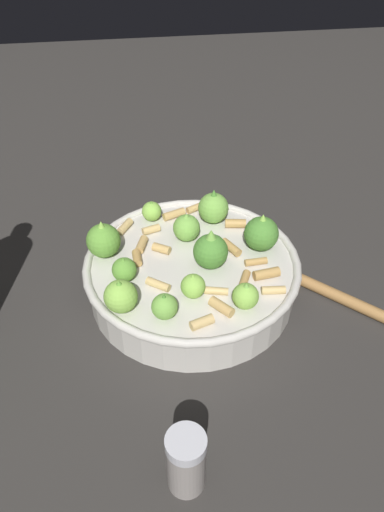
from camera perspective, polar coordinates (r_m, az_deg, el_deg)
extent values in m
plane|color=#2D2B28|center=(0.67, 0.00, -4.15)|extent=(2.40, 2.40, 0.00)
cylinder|color=beige|center=(0.65, 0.00, -2.47)|extent=(0.28, 0.28, 0.05)
torus|color=beige|center=(0.63, 0.00, -0.69)|extent=(0.29, 0.29, 0.01)
sphere|color=#8CC64C|center=(0.56, -8.46, -4.76)|extent=(0.04, 0.04, 0.04)
cone|color=#609E38|center=(0.55, -8.64, -3.43)|extent=(0.02, 0.02, 0.01)
sphere|color=#75B247|center=(0.66, -0.55, 3.37)|extent=(0.04, 0.04, 0.04)
cone|color=#75B247|center=(0.65, -0.56, 4.58)|extent=(0.02, 0.02, 0.01)
sphere|color=#4C8933|center=(0.62, 2.22, 0.55)|extent=(0.05, 0.05, 0.05)
cone|color=#75B247|center=(0.60, 2.28, 2.31)|extent=(0.02, 0.02, 0.02)
sphere|color=#8CC64C|center=(0.70, -4.81, 5.31)|extent=(0.03, 0.03, 0.03)
cone|color=#609E38|center=(0.70, -4.87, 6.19)|extent=(0.01, 0.01, 0.01)
sphere|color=#75B247|center=(0.69, 2.55, 5.71)|extent=(0.04, 0.04, 0.04)
cone|color=#4C8933|center=(0.68, 2.61, 7.24)|extent=(0.02, 0.02, 0.02)
sphere|color=#8CC64C|center=(0.57, 6.36, -4.76)|extent=(0.03, 0.03, 0.03)
cone|color=#75B247|center=(0.56, 6.47, -3.67)|extent=(0.02, 0.02, 0.01)
sphere|color=#8CC64C|center=(0.58, 0.12, -3.60)|extent=(0.03, 0.03, 0.03)
cone|color=#8CC64C|center=(0.57, 0.13, -2.57)|extent=(0.01, 0.01, 0.01)
sphere|color=#609E38|center=(0.64, -10.46, 1.81)|extent=(0.05, 0.05, 0.05)
cone|color=#8CC64C|center=(0.63, -10.70, 3.41)|extent=(0.02, 0.02, 0.02)
sphere|color=#609E38|center=(0.60, -8.05, -1.62)|extent=(0.03, 0.03, 0.03)
cone|color=#609E38|center=(0.60, -8.17, -0.60)|extent=(0.01, 0.01, 0.01)
sphere|color=#75B247|center=(0.55, -3.27, -6.02)|extent=(0.03, 0.03, 0.03)
cone|color=#4C8933|center=(0.54, -3.33, -4.96)|extent=(0.01, 0.01, 0.01)
sphere|color=#4C8933|center=(0.65, 8.23, 2.64)|extent=(0.05, 0.05, 0.05)
cone|color=#8CC64C|center=(0.64, 8.42, 4.26)|extent=(0.02, 0.02, 0.02)
cylinder|color=tan|center=(0.71, -2.14, 4.98)|extent=(0.04, 0.02, 0.01)
cylinder|color=tan|center=(0.63, 7.60, -0.67)|extent=(0.03, 0.01, 0.01)
cylinder|color=tan|center=(0.69, 5.18, 3.87)|extent=(0.03, 0.02, 0.01)
cylinder|color=tan|center=(0.61, 8.84, -2.09)|extent=(0.03, 0.02, 0.01)
cylinder|color=tan|center=(0.64, -6.54, -0.22)|extent=(0.01, 0.03, 0.01)
cylinder|color=tan|center=(0.60, -4.05, -3.39)|extent=(0.03, 0.03, 0.01)
cylinder|color=tan|center=(0.57, 3.52, -6.05)|extent=(0.03, 0.03, 0.01)
cylinder|color=tan|center=(0.69, -7.96, 3.49)|extent=(0.02, 0.03, 0.01)
cylinder|color=tan|center=(0.60, 9.64, -4.02)|extent=(0.03, 0.01, 0.01)
cylinder|color=tan|center=(0.55, 1.19, -7.88)|extent=(0.03, 0.02, 0.01)
cylinder|color=tan|center=(0.65, -3.65, 0.88)|extent=(0.03, 0.02, 0.01)
cylinder|color=tan|center=(0.65, 4.66, 1.03)|extent=(0.03, 0.03, 0.01)
cylinder|color=tan|center=(0.59, 2.91, -4.15)|extent=(0.03, 0.02, 0.01)
cylinder|color=tan|center=(0.68, -4.88, 3.15)|extent=(0.03, 0.02, 0.01)
cylinder|color=tan|center=(0.60, 6.26, -2.81)|extent=(0.02, 0.03, 0.01)
cylinder|color=tan|center=(0.72, 0.28, 5.69)|extent=(0.03, 0.02, 0.01)
cylinder|color=tan|center=(0.66, -5.99, 1.36)|extent=(0.02, 0.03, 0.01)
cylinder|color=gray|center=(0.49, -0.69, -23.56)|extent=(0.04, 0.04, 0.07)
cylinder|color=silver|center=(0.45, -0.73, -21.39)|extent=(0.04, 0.04, 0.01)
cylinder|color=#9E703D|center=(0.68, 16.07, -4.19)|extent=(0.15, 0.15, 0.02)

